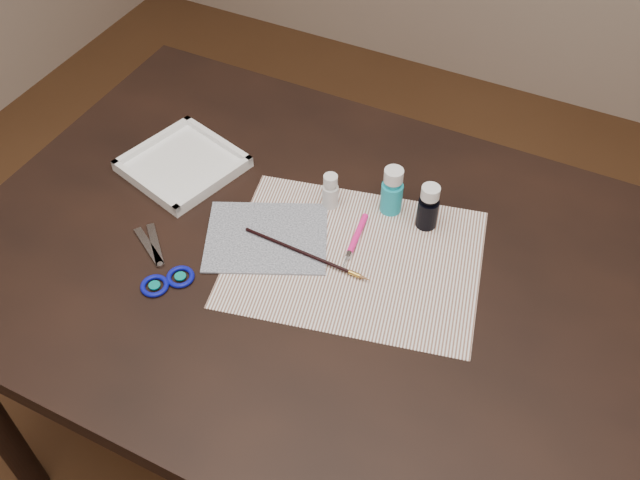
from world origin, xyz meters
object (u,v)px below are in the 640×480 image
at_px(paint_bottle_white, 330,191).
at_px(paint_bottle_cyan, 392,191).
at_px(palette_tray, 183,164).
at_px(canvas, 267,237).
at_px(paint_bottle_navy, 428,207).
at_px(paper, 354,258).
at_px(scissors, 154,259).

distance_m(paint_bottle_white, paint_bottle_cyan, 0.12).
bearing_deg(paint_bottle_white, palette_tray, -173.31).
relative_size(canvas, paint_bottle_cyan, 2.20).
bearing_deg(paint_bottle_navy, paint_bottle_cyan, 174.11).
xyz_separation_m(paper, paint_bottle_navy, (0.08, 0.13, 0.05)).
bearing_deg(paint_bottle_cyan, palette_tray, -169.64).
relative_size(paint_bottle_cyan, paint_bottle_navy, 1.05).
bearing_deg(paper, paint_bottle_white, 133.70).
relative_size(paper, canvas, 2.02).
relative_size(paint_bottle_navy, palette_tray, 0.47).
distance_m(canvas, paint_bottle_white, 0.15).
height_order(paper, canvas, canvas).
relative_size(paint_bottle_cyan, palette_tray, 0.50).
height_order(paint_bottle_white, paint_bottle_navy, paint_bottle_navy).
bearing_deg(paint_bottle_white, canvas, -117.26).
xyz_separation_m(paint_bottle_cyan, palette_tray, (-0.42, -0.08, -0.04)).
distance_m(canvas, palette_tray, 0.26).
relative_size(canvas, paint_bottle_white, 2.93).
xyz_separation_m(paper, palette_tray, (-0.41, 0.07, 0.01)).
xyz_separation_m(canvas, paint_bottle_navy, (0.25, 0.16, 0.04)).
height_order(canvas, paint_bottle_navy, paint_bottle_navy).
bearing_deg(canvas, paint_bottle_navy, 33.07).
distance_m(scissors, palette_tray, 0.25).
relative_size(paint_bottle_white, palette_tray, 0.38).
height_order(paint_bottle_navy, scissors, paint_bottle_navy).
xyz_separation_m(paint_bottle_cyan, paint_bottle_navy, (0.07, -0.01, -0.00)).
relative_size(paint_bottle_navy, scissors, 0.50).
bearing_deg(palette_tray, scissors, -68.40).
bearing_deg(canvas, paper, 9.55).
xyz_separation_m(paint_bottle_navy, scissors, (-0.40, -0.30, -0.04)).
distance_m(paint_bottle_navy, palette_tray, 0.50).
height_order(paper, paint_bottle_navy, paint_bottle_navy).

